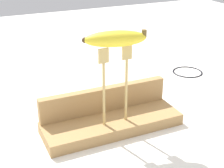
# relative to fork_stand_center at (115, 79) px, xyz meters

# --- Properties ---
(ground_plane) EXTENTS (3.00, 3.00, 0.00)m
(ground_plane) POSITION_rel_fork_stand_center_xyz_m (0.00, 0.02, -0.15)
(ground_plane) COLOR white
(wooden_board) EXTENTS (0.37, 0.12, 0.03)m
(wooden_board) POSITION_rel_fork_stand_center_xyz_m (0.00, 0.02, -0.14)
(wooden_board) COLOR #A87F4C
(wooden_board) RESTS_ON ground
(board_backstop) EXTENTS (0.36, 0.02, 0.07)m
(board_backstop) POSITION_rel_fork_stand_center_xyz_m (0.00, 0.07, -0.09)
(board_backstop) COLOR #A87F4C
(board_backstop) RESTS_ON wooden_board
(fork_stand_center) EXTENTS (0.09, 0.01, 0.20)m
(fork_stand_center) POSITION_rel_fork_stand_center_xyz_m (0.00, 0.00, 0.00)
(fork_stand_center) COLOR tan
(fork_stand_center) RESTS_ON wooden_board
(banana_raised_center) EXTENTS (0.16, 0.08, 0.04)m
(banana_raised_center) POSITION_rel_fork_stand_center_xyz_m (-0.00, 0.00, 0.10)
(banana_raised_center) COLOR yellow
(banana_raised_center) RESTS_ON fork_stand_center
(fork_fallen_near) EXTENTS (0.15, 0.12, 0.01)m
(fork_fallen_near) POSITION_rel_fork_stand_center_xyz_m (0.15, 0.14, -0.15)
(fork_fallen_near) COLOR tan
(fork_fallen_near) RESTS_ON ground
(wire_coil) EXTENTS (0.11, 0.11, 0.01)m
(wire_coil) POSITION_rel_fork_stand_center_xyz_m (0.43, 0.27, -0.15)
(wire_coil) COLOR black
(wire_coil) RESTS_ON ground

